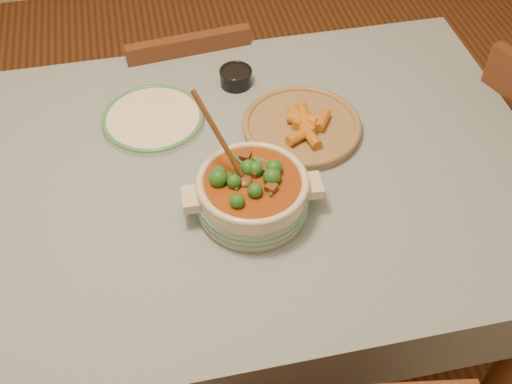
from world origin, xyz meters
TOP-DOWN VIEW (x-y plane):
  - floor at (0.00, 0.00)m, footprint 4.50×4.50m
  - dining_table at (0.00, 0.00)m, footprint 1.68×1.08m
  - stew_casserole at (0.07, -0.14)m, footprint 0.33×0.26m
  - white_plate at (-0.13, 0.22)m, footprint 0.34×0.34m
  - condiment_bowl at (0.12, 0.34)m, footprint 0.10×0.10m
  - fried_plate at (0.25, 0.11)m, footprint 0.33×0.33m
  - chair_far at (-0.00, 0.61)m, footprint 0.42×0.42m

SIDE VIEW (x-z plane):
  - floor at x=0.00m, z-range 0.00..0.00m
  - chair_far at x=0.00m, z-range 0.05..0.87m
  - dining_table at x=0.00m, z-range 0.29..1.04m
  - white_plate at x=-0.13m, z-range 0.76..0.78m
  - fried_plate at x=0.25m, z-range 0.75..0.80m
  - condiment_bowl at x=0.12m, z-range 0.76..0.81m
  - stew_casserole at x=0.07m, z-range 0.67..0.97m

